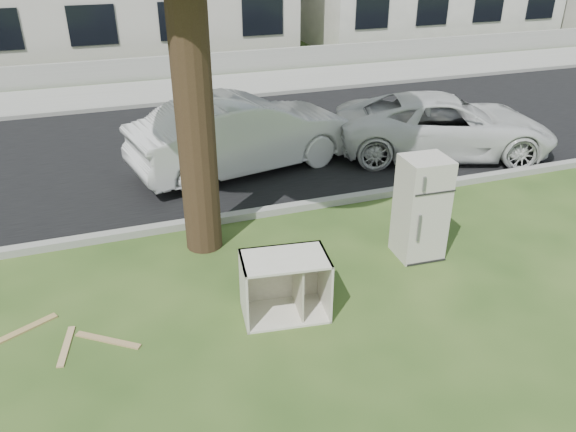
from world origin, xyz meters
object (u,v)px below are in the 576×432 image
object	(u,v)px
fridge	(421,208)
car_right	(444,125)
cabinet	(285,286)
car_center	(245,133)

from	to	relation	value
fridge	car_right	distance (m)	4.36
cabinet	car_center	size ratio (longest dim) A/B	0.23
car_center	fridge	bearing A→B (deg)	-171.27
fridge	cabinet	xyz separation A→B (m)	(-2.30, -0.72, -0.35)
fridge	car_center	xyz separation A→B (m)	(-1.49, 4.02, -0.02)
fridge	car_right	size ratio (longest dim) A/B	0.34
fridge	car_right	bearing A→B (deg)	55.35
cabinet	car_right	world-z (taller)	car_right
fridge	cabinet	distance (m)	2.44
car_right	cabinet	bearing A→B (deg)	148.75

